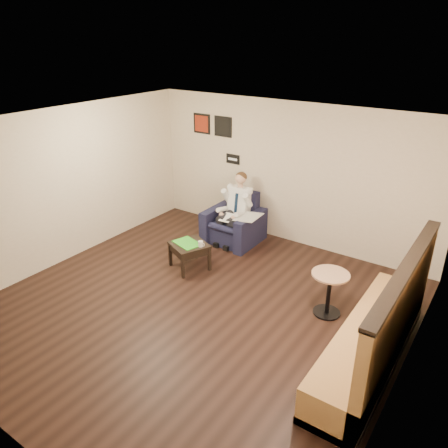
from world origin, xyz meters
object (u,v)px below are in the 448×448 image
Objects in this scene: side_table at (190,256)px; banquette at (375,312)px; coffee_mug at (201,244)px; cafe_table at (329,294)px; green_folder at (187,243)px; seated_man at (230,212)px; smartphone at (199,243)px; armchair at (234,219)px.

banquette is at bearing -9.63° from side_table.
cafe_table reaches higher than coffee_mug.
green_folder is 2.65m from cafe_table.
seated_man is at bearing 155.57° from cafe_table.
smartphone reaches higher than side_table.
cafe_table reaches higher than green_folder.
green_folder is 4.74× the size of coffee_mug.
smartphone is 0.22× the size of cafe_table.
green_folder is 3.21× the size of smartphone.
seated_man is (0.00, -0.13, 0.18)m from armchair.
banquette is (3.42, -1.97, 0.26)m from armchair.
seated_man is 1.33m from side_table.
side_table is 2.61m from cafe_table.
green_folder is at bearing -170.96° from side_table.
cafe_table is at bearing 1.34° from coffee_mug.
coffee_mug is at bearing 169.07° from banquette.
seated_man is 1.14m from smartphone.
banquette reaches higher than cafe_table.
seated_man is 1.28m from green_folder.
banquette is at bearing 22.46° from smartphone.
coffee_mug is (0.19, -1.35, 0.05)m from armchair.
smartphone is (0.12, 0.13, 0.25)m from side_table.
coffee_mug reaches higher than smartphone.
cafe_table is at bearing -24.81° from seated_man.
smartphone is at bearing 179.03° from cafe_table.
green_folder reaches higher than side_table.
coffee_mug is at bearing 9.04° from green_folder.
coffee_mug is at bearing -178.66° from cafe_table.
green_folder is 0.28m from coffee_mug.
cafe_table is at bearing 33.68° from smartphone.
banquette reaches higher than side_table.
coffee_mug reaches higher than green_folder.
cafe_table is (2.49, -0.04, -0.14)m from smartphone.
green_folder is 0.21m from smartphone.
banquette is at bearing -10.93° from coffee_mug.
cafe_table is at bearing 2.02° from side_table.
coffee_mug is (0.27, 0.04, 0.04)m from green_folder.
cafe_table is (2.38, 0.06, -0.19)m from coffee_mug.
armchair is 1.25m from smartphone.
armchair is 6.72× the size of smartphone.
armchair reaches higher than green_folder.
banquette is 1.16m from cafe_table.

